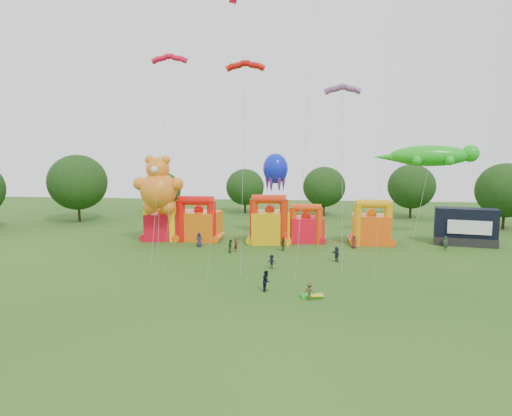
# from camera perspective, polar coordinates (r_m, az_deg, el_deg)

# --- Properties ---
(ground) EXTENTS (160.00, 160.00, 0.00)m
(ground) POSITION_cam_1_polar(r_m,az_deg,el_deg) (38.08, -0.05, -12.92)
(ground) COLOR #214B15
(ground) RESTS_ON ground
(tree_ring) EXTENTS (120.44, 122.51, 12.07)m
(tree_ring) POSITION_cam_1_polar(r_m,az_deg,el_deg) (37.08, -1.72, -3.43)
(tree_ring) COLOR #352314
(tree_ring) RESTS_ON ground
(bouncy_castle_0) EXTENTS (5.18, 4.37, 6.03)m
(bouncy_castle_0) POSITION_cam_1_polar(r_m,az_deg,el_deg) (67.41, -11.68, -1.98)
(bouncy_castle_0) COLOR red
(bouncy_castle_0) RESTS_ON ground
(bouncy_castle_1) EXTENTS (6.46, 5.56, 6.58)m
(bouncy_castle_1) POSITION_cam_1_polar(r_m,az_deg,el_deg) (66.26, -7.22, -1.89)
(bouncy_castle_1) COLOR orange
(bouncy_castle_1) RESTS_ON ground
(bouncy_castle_2) EXTENTS (5.82, 4.93, 6.93)m
(bouncy_castle_2) POSITION_cam_1_polar(r_m,az_deg,el_deg) (63.75, 1.70, -2.08)
(bouncy_castle_2) COLOR #E8AB0C
(bouncy_castle_2) RESTS_ON ground
(bouncy_castle_3) EXTENTS (5.15, 4.37, 5.56)m
(bouncy_castle_3) POSITION_cam_1_polar(r_m,az_deg,el_deg) (65.01, 6.25, -2.38)
(bouncy_castle_3) COLOR red
(bouncy_castle_3) RESTS_ON ground
(bouncy_castle_4) EXTENTS (5.46, 4.52, 6.36)m
(bouncy_castle_4) POSITION_cam_1_polar(r_m,az_deg,el_deg) (65.13, 14.22, -2.29)
(bouncy_castle_4) COLOR #FF550D
(bouncy_castle_4) RESTS_ON ground
(stage_trailer) EXTENTS (8.37, 4.52, 5.12)m
(stage_trailer) POSITION_cam_1_polar(r_m,az_deg,el_deg) (68.88, 24.72, -2.19)
(stage_trailer) COLOR black
(stage_trailer) RESTS_ON ground
(teddy_bear_kite) EXTENTS (7.03, 9.35, 12.37)m
(teddy_bear_kite) POSITION_cam_1_polar(r_m,az_deg,el_deg) (63.21, -12.10, 1.12)
(teddy_bear_kite) COLOR orange
(teddy_bear_kite) RESTS_ON ground
(gecko_kite) EXTENTS (14.76, 10.93, 13.80)m
(gecko_kite) POSITION_cam_1_polar(r_m,az_deg,el_deg) (67.27, 20.18, 2.04)
(gecko_kite) COLOR green
(gecko_kite) RESTS_ON ground
(octopus_kite) EXTENTS (4.23, 10.36, 12.56)m
(octopus_kite) POSITION_cam_1_polar(r_m,az_deg,el_deg) (64.76, 2.96, 0.74)
(octopus_kite) COLOR #0D1ED0
(octopus_kite) RESTS_ON ground
(parafoil_kites) EXTENTS (25.93, 12.99, 25.91)m
(parafoil_kites) POSITION_cam_1_polar(r_m,az_deg,el_deg) (53.19, -2.95, 6.97)
(parafoil_kites) COLOR red
(parafoil_kites) RESTS_ON ground
(diamond_kites) EXTENTS (25.20, 15.91, 44.07)m
(diamond_kites) POSITION_cam_1_polar(r_m,az_deg,el_deg) (50.41, 2.92, 11.97)
(diamond_kites) COLOR red
(diamond_kites) RESTS_ON ground
(folded_kite_bundle) EXTENTS (2.15, 1.38, 0.31)m
(folded_kite_bundle) POSITION_cam_1_polar(r_m,az_deg,el_deg) (41.92, 7.08, -10.83)
(folded_kite_bundle) COLOR green
(folded_kite_bundle) RESTS_ON ground
(spectator_0) EXTENTS (1.00, 0.70, 1.94)m
(spectator_0) POSITION_cam_1_polar(r_m,az_deg,el_deg) (62.06, -7.13, -3.96)
(spectator_0) COLOR #24263C
(spectator_0) RESTS_ON ground
(spectator_1) EXTENTS (0.68, 0.75, 1.72)m
(spectator_1) POSITION_cam_1_polar(r_m,az_deg,el_deg) (59.00, -2.54, -4.62)
(spectator_1) COLOR #54181B
(spectator_1) RESTS_ON ground
(spectator_2) EXTENTS (0.69, 0.85, 1.65)m
(spectator_2) POSITION_cam_1_polar(r_m,az_deg,el_deg) (58.44, -3.16, -4.78)
(spectator_2) COLOR #153619
(spectator_2) RESTS_ON ground
(spectator_3) EXTENTS (1.12, 0.82, 1.56)m
(spectator_3) POSITION_cam_1_polar(r_m,az_deg,el_deg) (50.83, 1.98, -6.72)
(spectator_3) COLOR black
(spectator_3) RESTS_ON ground
(spectator_4) EXTENTS (1.01, 1.09, 1.79)m
(spectator_4) POSITION_cam_1_polar(r_m,az_deg,el_deg) (59.47, 3.41, -4.49)
(spectator_4) COLOR #373216
(spectator_4) RESTS_ON ground
(spectator_5) EXTENTS (1.16, 1.75, 1.81)m
(spectator_5) POSITION_cam_1_polar(r_m,az_deg,el_deg) (54.57, 10.02, -5.70)
(spectator_5) COLOR #212538
(spectator_5) RESTS_ON ground
(spectator_6) EXTENTS (0.89, 0.63, 1.73)m
(spectator_6) POSITION_cam_1_polar(r_m,az_deg,el_deg) (62.11, 12.12, -4.16)
(spectator_6) COLOR #5A1C19
(spectator_6) RESTS_ON ground
(spectator_7) EXTENTS (0.83, 0.81, 1.92)m
(spectator_7) POSITION_cam_1_polar(r_m,az_deg,el_deg) (63.99, 22.66, -4.15)
(spectator_7) COLOR #1B4527
(spectator_7) RESTS_ON ground
(spectator_8) EXTENTS (0.84, 1.02, 1.95)m
(spectator_8) POSITION_cam_1_polar(r_m,az_deg,el_deg) (43.11, 1.32, -9.08)
(spectator_8) COLOR black
(spectator_8) RESTS_ON ground
(spectator_9) EXTENTS (1.14, 0.93, 1.54)m
(spectator_9) POSITION_cam_1_polar(r_m,az_deg,el_deg) (41.03, 6.70, -10.31)
(spectator_9) COLOR #443B1B
(spectator_9) RESTS_ON ground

